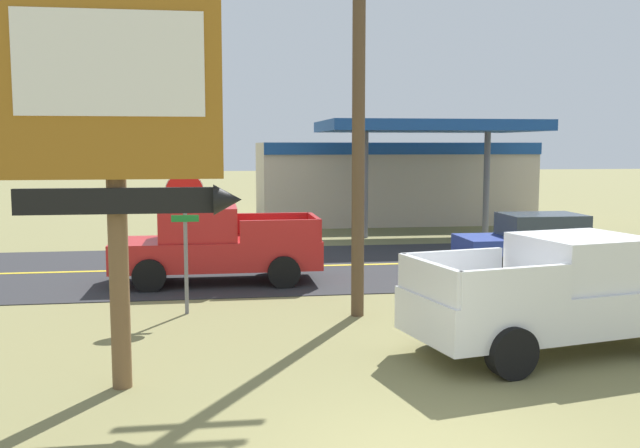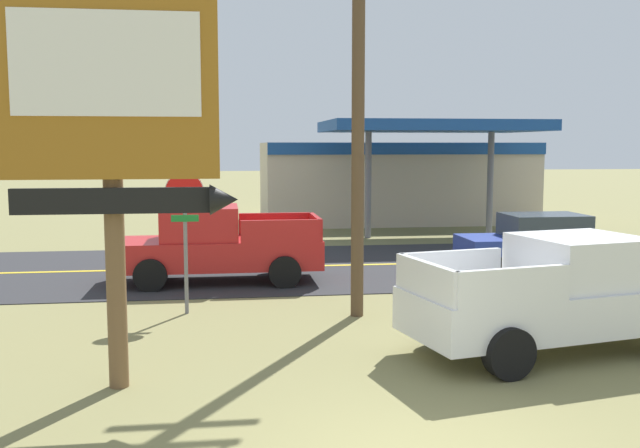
# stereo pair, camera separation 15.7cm
# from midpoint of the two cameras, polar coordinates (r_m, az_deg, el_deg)

# --- Properties ---
(road_asphalt) EXTENTS (140.00, 8.00, 0.02)m
(road_asphalt) POSITION_cam_midpoint_polar(r_m,az_deg,el_deg) (20.52, -1.67, -3.44)
(road_asphalt) COLOR #2B2B2D
(road_asphalt) RESTS_ON ground
(road_centre_line) EXTENTS (126.00, 0.20, 0.01)m
(road_centre_line) POSITION_cam_midpoint_polar(r_m,az_deg,el_deg) (20.52, -1.67, -3.40)
(road_centre_line) COLOR gold
(road_centre_line) RESTS_ON road_asphalt
(motel_sign) EXTENTS (3.25, 0.54, 5.85)m
(motel_sign) POSITION_cam_midpoint_polar(r_m,az_deg,el_deg) (10.28, -15.76, 8.00)
(motel_sign) COLOR brown
(motel_sign) RESTS_ON ground
(stop_sign) EXTENTS (0.80, 0.08, 2.95)m
(stop_sign) POSITION_cam_midpoint_polar(r_m,az_deg,el_deg) (14.85, -10.47, 0.56)
(stop_sign) COLOR slate
(stop_sign) RESTS_ON ground
(utility_pole) EXTENTS (2.06, 0.26, 8.60)m
(utility_pole) POSITION_cam_midpoint_polar(r_m,az_deg,el_deg) (14.43, 3.40, 10.79)
(utility_pole) COLOR brown
(utility_pole) RESTS_ON ground
(gas_station) EXTENTS (12.00, 11.50, 4.40)m
(gas_station) POSITION_cam_midpoint_polar(r_m,az_deg,el_deg) (32.92, 6.13, 3.61)
(gas_station) COLOR beige
(gas_station) RESTS_ON ground
(pickup_white_parked_on_lawn) EXTENTS (5.49, 3.03, 1.96)m
(pickup_white_parked_on_lawn) POSITION_cam_midpoint_polar(r_m,az_deg,el_deg) (12.80, 19.02, -5.42)
(pickup_white_parked_on_lawn) COLOR silver
(pickup_white_parked_on_lawn) RESTS_ON ground
(pickup_red_on_road) EXTENTS (5.20, 2.24, 1.96)m
(pickup_red_on_road) POSITION_cam_midpoint_polar(r_m,az_deg,el_deg) (18.29, -8.11, -1.68)
(pickup_red_on_road) COLOR red
(pickup_red_on_road) RESTS_ON ground
(car_blue_near_lane) EXTENTS (4.20, 2.00, 1.64)m
(car_blue_near_lane) POSITION_cam_midpoint_polar(r_m,az_deg,el_deg) (20.21, 17.38, -1.53)
(car_blue_near_lane) COLOR #233893
(car_blue_near_lane) RESTS_ON ground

